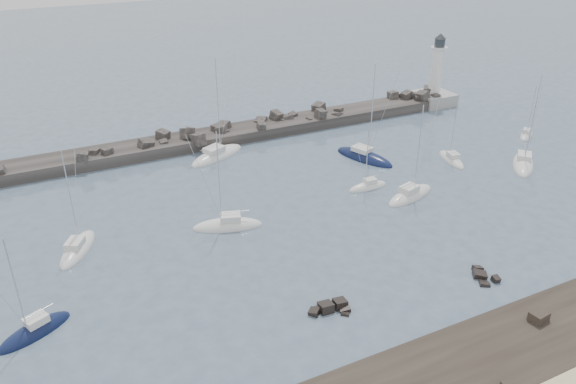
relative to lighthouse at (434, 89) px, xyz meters
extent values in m
plane|color=#485C71|center=(-47.00, -38.00, -3.09)|extent=(400.00, 400.00, 0.00)
cube|color=black|center=(-34.06, -57.08, -2.28)|extent=(1.86, 1.53, 0.92)
cube|color=black|center=(-49.69, -46.62, -2.81)|extent=(1.39, 1.22, 1.21)
cube|color=black|center=(-52.46, -46.49, -2.97)|extent=(1.50, 1.44, 1.03)
cube|color=black|center=(-49.78, -47.84, -3.14)|extent=(1.16, 1.13, 0.68)
cube|color=black|center=(-52.08, -46.33, -2.82)|extent=(0.82, 0.76, 0.55)
cube|color=black|center=(-49.47, -47.10, -3.09)|extent=(1.46, 1.55, 1.18)
cube|color=black|center=(-51.21, -46.53, -2.90)|extent=(1.47, 1.53, 1.52)
cube|color=black|center=(-32.72, -50.33, -2.82)|extent=(0.83, 0.99, 0.81)
cube|color=black|center=(-32.73, -47.87, -3.15)|extent=(0.99, 1.01, 0.53)
cube|color=black|center=(-33.05, -47.99, -2.86)|extent=(1.27, 1.16, 0.89)
cube|color=black|center=(-33.61, -48.92, -2.86)|extent=(1.88, 1.82, 0.87)
cube|color=black|center=(-34.17, -50.21, -3.10)|extent=(1.51, 1.45, 0.80)
cube|color=#2E2B29|center=(-54.50, 0.00, -2.89)|extent=(115.00, 6.00, 3.20)
cube|color=#2E2B29|center=(-67.43, -2.29, -0.77)|extent=(2.11, 1.82, 1.74)
cube|color=#2E2B29|center=(-24.92, 2.20, -0.97)|extent=(2.93, 2.72, 2.21)
cube|color=#2E2B29|center=(-0.80, 0.83, -0.58)|extent=(2.94, 2.98, 2.00)
cube|color=#2E2B29|center=(-2.84, 1.61, -1.39)|extent=(1.59, 1.58, 1.34)
cube|color=#2E2B29|center=(-36.88, 1.53, -1.44)|extent=(2.85, 2.77, 1.73)
cube|color=#2E2B29|center=(-23.13, -1.54, -1.55)|extent=(2.19, 2.31, 1.72)
cube|color=#2E2B29|center=(-21.85, 0.17, -1.28)|extent=(1.85, 1.98, 1.23)
cube|color=#2E2B29|center=(-8.34, 2.14, -0.75)|extent=(2.11, 2.18, 1.73)
cube|color=#2E2B29|center=(-65.40, -0.25, -1.22)|extent=(2.04, 2.17, 1.27)
cube|color=#2E2B29|center=(-78.56, -1.83, -1.09)|extent=(1.95, 1.76, 1.82)
cube|color=#2E2B29|center=(-30.44, 1.70, -1.33)|extent=(1.55, 1.65, 1.39)
cube|color=#2E2B29|center=(-43.98, 1.20, -1.20)|extent=(3.05, 2.81, 2.25)
cube|color=#2E2B29|center=(-33.99, 1.46, -0.97)|extent=(2.33, 2.73, 2.49)
cube|color=#2E2B29|center=(-4.00, -1.45, -0.55)|extent=(2.63, 2.72, 2.46)
cube|color=#2E2B29|center=(-26.66, -1.59, -0.63)|extent=(1.94, 1.98, 1.94)
cube|color=#2E2B29|center=(0.30, -1.55, -1.61)|extent=(1.89, 1.70, 1.27)
cube|color=#2E2B29|center=(-57.69, -0.97, -0.91)|extent=(2.67, 2.37, 2.05)
cube|color=#2E2B29|center=(-54.80, -0.78, -1.37)|extent=(1.38, 1.37, 1.30)
cube|color=#2E2B29|center=(-6.14, 0.67, -0.81)|extent=(2.47, 2.01, 2.19)
cube|color=#2E2B29|center=(-54.40, 1.11, -0.79)|extent=(2.51, 2.64, 1.82)
cube|color=#2E2B29|center=(-1.24, -2.00, -0.94)|extent=(1.45, 1.52, 1.17)
cube|color=#2E2B29|center=(-49.69, -2.58, -1.06)|extent=(2.33, 2.87, 2.29)
cube|color=#2E2B29|center=(-63.68, -1.36, -1.01)|extent=(1.87, 1.76, 1.32)
cube|color=#2E2B29|center=(-44.90, -0.36, -1.01)|extent=(2.47, 2.40, 1.77)
cube|color=#2E2B29|center=(-38.37, -1.98, -0.94)|extent=(1.82, 1.83, 1.72)
cube|color=#2E2B29|center=(-4.23, -0.89, -0.80)|extent=(2.66, 2.61, 1.84)
cube|color=#2E2B29|center=(-44.08, -0.44, -1.50)|extent=(1.02, 1.10, 1.11)
cube|color=#2E2B29|center=(-28.87, -1.37, -1.45)|extent=(1.25, 1.16, 1.09)
cube|color=#2E2B29|center=(-6.21, 1.47, -1.34)|extent=(1.86, 1.76, 1.55)
cube|color=#2E2B29|center=(-49.90, 1.06, -1.16)|extent=(2.17, 2.18, 1.99)
cube|color=#2E2B29|center=(-31.89, 0.67, -1.39)|extent=(2.05, 1.92, 1.87)
cube|color=#2E2B29|center=(-7.75, 2.26, -1.29)|extent=(2.00, 1.97, 1.85)
cube|color=#2E2B29|center=(-33.24, 0.56, -1.51)|extent=(1.54, 1.54, 1.04)
cube|color=#2E2B29|center=(-45.23, 0.66, -0.96)|extent=(2.12, 2.15, 1.28)
cube|color=#2E2B29|center=(-36.98, 2.02, -1.47)|extent=(1.63, 1.65, 0.98)
cube|color=#2E2B29|center=(-50.80, -0.51, -0.59)|extent=(2.56, 2.84, 2.53)
cube|color=gray|center=(0.00, 0.00, -2.29)|extent=(7.00, 7.00, 3.00)
cylinder|color=white|center=(0.00, 0.00, 3.71)|extent=(2.50, 2.50, 9.00)
cylinder|color=white|center=(0.00, 0.00, 8.13)|extent=(3.20, 3.20, 0.25)
cylinder|color=#2E3337|center=(0.00, 0.00, 9.01)|extent=(2.00, 2.00, 1.60)
cone|color=#2E3337|center=(0.00, 0.00, 10.31)|extent=(2.20, 2.20, 1.00)
ellipsoid|color=#0D173A|center=(-77.09, -37.41, -3.04)|extent=(7.43, 5.09, 2.13)
cube|color=silver|center=(-76.76, -37.26, -1.76)|extent=(2.43, 2.17, 0.77)
cylinder|color=silver|center=(-77.60, -37.66, 2.70)|extent=(0.13, 0.13, 9.68)
cylinder|color=silver|center=(-76.31, -37.04, -1.04)|extent=(2.64, 1.33, 0.11)
ellipsoid|color=silver|center=(-71.48, -24.49, -3.04)|extent=(6.32, 8.44, 2.11)
cube|color=silver|center=(-71.68, -24.85, -1.81)|extent=(2.59, 2.83, 0.68)
cylinder|color=silver|center=(-71.15, -23.92, 3.43)|extent=(0.12, 0.12, 11.14)
cylinder|color=silver|center=(-71.97, -25.35, -1.18)|extent=(1.72, 2.91, 0.10)
ellipsoid|color=silver|center=(-47.84, -6.00, -3.04)|extent=(11.12, 7.70, 2.50)
cube|color=silver|center=(-48.32, -6.24, -1.61)|extent=(3.65, 3.26, 0.73)
cylinder|color=silver|center=(-47.07, -5.62, 5.28)|extent=(0.13, 0.13, 14.51)
cylinder|color=silver|center=(-49.00, -6.56, -0.93)|extent=(3.91, 1.98, 0.10)
ellipsoid|color=silver|center=(-54.13, -27.22, -3.04)|extent=(9.02, 5.19, 2.30)
cube|color=silver|center=(-53.72, -27.35, -1.68)|extent=(2.83, 2.39, 0.77)
cylinder|color=silver|center=(-54.79, -27.01, 3.76)|extent=(0.13, 0.13, 11.64)
cylinder|color=silver|center=(-53.15, -27.54, -0.97)|extent=(3.32, 1.16, 0.11)
ellipsoid|color=silver|center=(-28.85, -30.64, -3.04)|extent=(9.21, 5.03, 2.30)
cube|color=silver|center=(-29.28, -30.76, -1.69)|extent=(2.85, 2.38, 0.75)
cylinder|color=silver|center=(-28.18, -30.45, 3.87)|extent=(0.13, 0.13, 11.87)
cylinder|color=silver|center=(-29.87, -30.93, -0.99)|extent=(3.41, 1.07, 0.11)
ellipsoid|color=#0D173A|center=(-27.33, -16.94, -3.04)|extent=(6.66, 10.86, 2.48)
cube|color=silver|center=(-27.51, -16.45, -1.62)|extent=(2.98, 3.46, 0.74)
cylinder|color=silver|center=(-27.04, -17.71, 5.02)|extent=(0.13, 0.13, 14.03)
cylinder|color=silver|center=(-27.76, -15.77, -0.93)|extent=(1.56, 3.93, 0.11)
ellipsoid|color=silver|center=(-32.56, -25.82, -3.04)|extent=(6.03, 1.88, 1.75)
cube|color=silver|center=(-32.26, -25.82, -1.99)|extent=(1.69, 1.22, 0.62)
cylinder|color=silver|center=(-33.05, -25.82, 1.77)|extent=(0.11, 0.11, 8.14)
cylinder|color=silver|center=(-31.84, -25.82, -1.41)|extent=(2.41, 0.09, 0.09)
ellipsoid|color=silver|center=(-15.63, -23.62, -3.04)|extent=(3.82, 7.39, 1.88)
cube|color=silver|center=(-15.71, -23.97, -1.93)|extent=(1.86, 2.26, 0.62)
cylinder|color=silver|center=(-15.49, -23.08, 2.53)|extent=(0.11, 0.11, 9.55)
cylinder|color=silver|center=(-15.83, -24.45, -1.35)|extent=(0.76, 2.77, 0.09)
ellipsoid|color=silver|center=(-6.97, -29.87, -3.04)|extent=(9.13, 8.89, 2.37)
cube|color=silver|center=(-6.62, -29.53, -1.68)|extent=(3.33, 3.30, 0.72)
cylinder|color=silver|center=(-7.54, -30.41, 4.53)|extent=(0.12, 0.12, 13.14)
cylinder|color=silver|center=(-6.13, -29.06, -1.00)|extent=(2.89, 2.76, 0.10)
ellipsoid|color=silver|center=(3.00, -21.23, -3.04)|extent=(5.92, 4.79, 1.75)
cube|color=silver|center=(2.75, -21.39, -1.98)|extent=(2.03, 1.90, 0.63)
cylinder|color=silver|center=(3.39, -20.97, 1.68)|extent=(0.11, 0.11, 7.96)
cylinder|color=silver|center=(2.41, -21.62, -1.39)|extent=(2.01, 1.38, 0.09)
camera|label=1|loc=(-73.91, -84.06, 32.36)|focal=35.00mm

